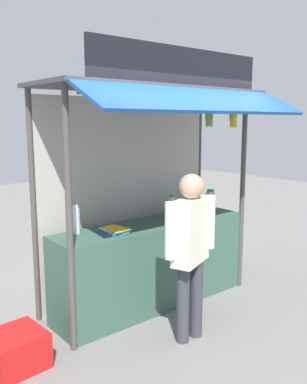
% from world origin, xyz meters
% --- Properties ---
extents(ground_plane, '(20.00, 20.00, 0.00)m').
position_xyz_m(ground_plane, '(0.00, 0.00, 0.00)').
color(ground_plane, slate).
extents(stall_counter, '(2.35, 0.57, 0.95)m').
position_xyz_m(stall_counter, '(0.00, 0.00, 0.47)').
color(stall_counter, '#385B4C').
rests_on(stall_counter, ground).
extents(stall_structure, '(2.55, 1.48, 2.76)m').
position_xyz_m(stall_structure, '(0.00, 0.14, 1.66)').
color(stall_structure, '#4C4742').
rests_on(stall_structure, ground).
extents(water_bottle_center, '(0.08, 0.08, 0.29)m').
position_xyz_m(water_bottle_center, '(0.82, 0.11, 1.08)').
color(water_bottle_center, silver).
rests_on(water_bottle_center, stall_counter).
extents(water_bottle_far_left, '(0.08, 0.08, 0.29)m').
position_xyz_m(water_bottle_far_left, '(-0.87, 0.16, 1.08)').
color(water_bottle_far_left, silver).
rests_on(water_bottle_far_left, stall_counter).
extents(water_bottle_left, '(0.07, 0.07, 0.27)m').
position_xyz_m(water_bottle_left, '(0.36, 0.10, 1.07)').
color(water_bottle_left, silver).
rests_on(water_bottle_left, stall_counter).
extents(water_bottle_back_right, '(0.08, 0.08, 0.28)m').
position_xyz_m(water_bottle_back_right, '(0.91, 0.02, 1.08)').
color(water_bottle_back_right, silver).
rests_on(water_bottle_back_right, stall_counter).
extents(water_bottle_right, '(0.07, 0.07, 0.26)m').
position_xyz_m(water_bottle_right, '(1.03, 0.08, 1.07)').
color(water_bottle_right, silver).
rests_on(water_bottle_right, stall_counter).
extents(magazine_stack_mid_left, '(0.23, 0.31, 0.05)m').
position_xyz_m(magazine_stack_mid_left, '(-0.57, -0.07, 0.97)').
color(magazine_stack_mid_left, blue).
rests_on(magazine_stack_mid_left, stall_counter).
extents(magazine_stack_far_right, '(0.23, 0.33, 0.05)m').
position_xyz_m(magazine_stack_far_right, '(0.26, -0.20, 0.97)').
color(magazine_stack_far_right, white).
rests_on(magazine_stack_far_right, stall_counter).
extents(magazine_stack_rear_center, '(0.19, 0.28, 0.09)m').
position_xyz_m(magazine_stack_rear_center, '(0.64, -0.09, 0.99)').
color(magazine_stack_rear_center, orange).
rests_on(magazine_stack_rear_center, stall_counter).
extents(banana_bunch_rightmost, '(0.10, 0.11, 0.28)m').
position_xyz_m(banana_bunch_rightmost, '(0.45, -0.38, 2.08)').
color(banana_bunch_rightmost, '#332D23').
extents(banana_bunch_inner_right, '(0.12, 0.11, 0.30)m').
position_xyz_m(banana_bunch_inner_right, '(0.84, -0.38, 2.07)').
color(banana_bunch_inner_right, '#332D23').
extents(vendor_person, '(0.60, 0.35, 1.60)m').
position_xyz_m(vendor_person, '(-0.22, -0.81, 0.96)').
color(vendor_person, '#383842').
rests_on(vendor_person, ground).
extents(plastic_crate, '(0.47, 0.47, 0.31)m').
position_xyz_m(plastic_crate, '(-1.68, -0.22, 0.15)').
color(plastic_crate, red).
rests_on(plastic_crate, ground).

